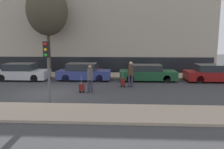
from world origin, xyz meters
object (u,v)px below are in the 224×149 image
Objects in this scene: parked_car_1 at (83,72)px; pedestrian_left at (90,77)px; parked_car_3 at (214,74)px; parked_bicycle at (100,71)px; parked_car_0 at (22,72)px; trolley_left at (82,87)px; bare_tree_near_crossing at (47,11)px; traffic_light at (47,60)px; parked_car_2 at (147,73)px; trolley_right at (123,82)px; pedestrian_right at (131,73)px.

parked_car_1 is 2.47× the size of pedestrian_left.
parked_car_3 reaches higher than parked_bicycle.
trolley_left is at bearing -35.39° from parked_car_0.
parked_car_3 is at bearing -10.38° from bare_tree_near_crossing.
traffic_light is 10.81m from bare_tree_near_crossing.
parked_car_3 is 10.85m from trolley_left.
parked_car_2 is at bearing 1.28° from parked_car_0.
trolley_right is 0.67× the size of parked_bicycle.
parked_car_1 is 7.04m from bare_tree_near_crossing.
parked_car_0 is 7.62m from pedestrian_left.
parked_car_0 is at bearing -116.79° from bare_tree_near_crossing.
traffic_light is (-11.14, -7.00, 1.68)m from parked_car_3.
parked_car_0 is 3.63× the size of trolley_right.
parked_car_3 is 7.77m from trolley_right.
pedestrian_right is at bearing 45.82° from traffic_light.
bare_tree_near_crossing reaches higher than trolley_left.
parked_bicycle is at bearing 80.03° from traffic_light.
traffic_light reaches higher than parked_car_1.
parked_car_3 is 13.26m from traffic_light.
trolley_left is 3.17m from trolley_right.
trolley_right is at bearing -15.64° from parked_car_0.
parked_car_2 is 5.36m from parked_car_3.
traffic_light is (-3.80, -4.46, 1.95)m from trolley_right.
parked_car_3 is at bearing 20.68° from pedestrian_left.
bare_tree_near_crossing is (-3.25, 9.63, 3.68)m from traffic_light.
parked_car_1 reaches higher than parked_bicycle.
parked_car_0 is at bearing 144.61° from trolley_left.
trolley_right is (2.61, 1.79, 0.04)m from trolley_left.
parked_car_0 is at bearing -159.21° from parked_bicycle.
parked_car_3 is at bearing 18.80° from pedestrian_right.
trolley_right is (3.30, -2.57, -0.28)m from parked_car_1.
parked_car_0 is 5.17m from parked_car_1.
parked_car_1 is at bearing 179.82° from parked_car_3.
bare_tree_near_crossing is (-7.05, 5.17, 5.63)m from trolley_right.
trolley_right reaches higher than trolley_left.
parked_car_2 is at bearing 59.55° from pedestrian_right.
pedestrian_right reaches higher than pedestrian_left.
bare_tree_near_crossing is at bearing 108.63° from traffic_light.
parked_car_1 is (5.17, 0.20, 0.01)m from parked_car_0.
trolley_left is 0.92× the size of trolley_right.
parked_bicycle is at bearing 152.67° from parked_car_2.
trolley_right is (-7.34, -2.53, -0.27)m from parked_car_3.
parked_car_0 is 7.18m from trolley_left.
parked_car_0 is at bearing -179.40° from parked_car_3.
pedestrian_left is 1.00× the size of parked_bicycle.
traffic_light is (-0.51, -7.03, 1.67)m from parked_car_1.
bare_tree_near_crossing is (-9.03, 2.56, 5.38)m from parked_car_2.
pedestrian_right reaches higher than trolley_left.
parked_car_3 reaches higher than parked_car_2.
bare_tree_near_crossing is (-3.75, 2.60, 5.35)m from parked_car_1.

